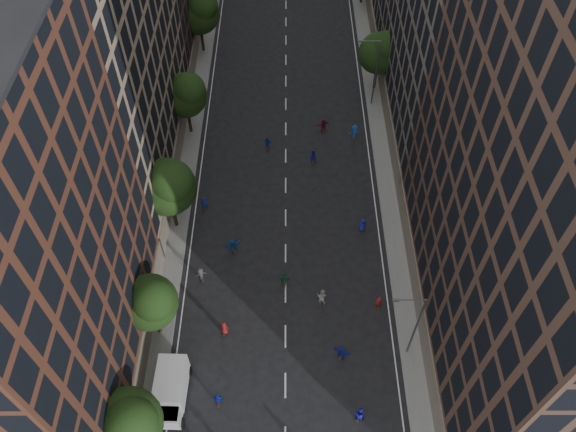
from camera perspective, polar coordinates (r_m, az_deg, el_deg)
The scene contains 29 objects.
ground at distance 67.19m, azimuth -0.23°, elevation 8.56°, with size 240.00×240.00×0.00m, color black.
sidewalk_left at distance 73.83m, azimuth -9.80°, elevation 12.44°, with size 4.00×105.00×0.15m, color slate.
sidewalk_right at distance 73.77m, azimuth 9.37°, elevation 12.47°, with size 4.00×105.00×0.15m, color slate.
bldg_left_b at distance 56.12m, azimuth -21.06°, elevation 17.27°, with size 14.00×26.00×34.00m, color #977D62.
bldg_right_a at distance 41.35m, azimuth 27.02°, elevation 2.32°, with size 14.00×30.00×36.00m, color #4D3529.
tree_left_0 at distance 43.36m, azimuth -15.95°, elevation -19.65°, with size 5.20×5.20×8.83m.
tree_left_1 at distance 47.69m, azimuth -13.80°, elevation -8.44°, with size 4.80×4.80×8.21m.
tree_left_2 at distance 53.90m, azimuth -12.05°, elevation 3.05°, with size 5.60×5.60×9.45m.
tree_left_3 at distance 64.25m, azimuth -10.35°, elevation 12.13°, with size 5.00×5.00×8.58m.
tree_left_4 at distance 77.00m, azimuth -8.97°, elevation 19.88°, with size 5.40×5.40×9.08m.
tree_right_a at distance 70.65m, azimuth 9.42°, elevation 16.17°, with size 5.00×5.00×8.39m.
streetlamp_near at distance 46.91m, azimuth 12.71°, elevation -10.65°, with size 2.64×0.22×9.06m.
streetlamp_far at distance 68.48m, azimuth 8.76°, elevation 14.50°, with size 2.64×0.22×9.06m.
cargo_van at distance 48.44m, azimuth -11.85°, elevation -16.93°, with size 2.64×5.39×2.83m.
skater_2 at distance 47.76m, azimuth 7.25°, elevation -19.31°, with size 0.91×0.71×1.86m, color #1916BA.
skater_4 at distance 48.29m, azimuth -7.11°, elevation -18.00°, with size 0.94×0.39×1.61m, color #1528AD.
skater_5 at distance 49.72m, azimuth 5.46°, elevation -13.67°, with size 1.51×0.48×1.63m, color #1626B5.
skater_6 at distance 50.87m, azimuth -6.49°, elevation -11.25°, with size 0.77×0.50×1.58m, color maroon.
skater_7 at distance 52.50m, azimuth 9.16°, elevation -8.63°, with size 0.55×0.36×1.51m, color maroon.
skater_8 at distance 51.99m, azimuth 3.45°, elevation -8.17°, with size 0.93×0.73×1.92m, color #B5B5B1.
skater_9 at distance 53.98m, azimuth -8.84°, elevation -5.87°, with size 1.04×0.60×1.61m, color #39393D.
skater_10 at distance 52.83m, azimuth -0.41°, elevation -6.53°, with size 1.11×0.46×1.90m, color #1E6532.
skater_11 at distance 55.36m, azimuth -5.60°, elevation -3.01°, with size 1.67×0.53×1.80m, color blue.
skater_12 at distance 57.22m, azimuth 7.56°, elevation -0.94°, with size 0.78×0.51×1.59m, color #151CAE.
skater_13 at distance 59.08m, azimuth -8.52°, elevation 1.27°, with size 0.63×0.41×1.73m, color navy.
skater_14 at distance 63.11m, azimuth 2.53°, elevation 6.07°, with size 0.83×0.65×1.72m, color #1F15B2.
skater_15 at distance 66.22m, azimuth 6.75°, elevation 8.45°, with size 1.18×0.68×1.83m, color blue.
skater_16 at distance 64.55m, azimuth -2.07°, elevation 7.37°, with size 1.00×0.42×1.71m, color #1530AD.
skater_17 at distance 66.85m, azimuth 3.60°, elevation 9.17°, with size 1.59×0.51×1.72m, color maroon.
Camera 1 is at (0.20, -9.21, 45.76)m, focal length 35.00 mm.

